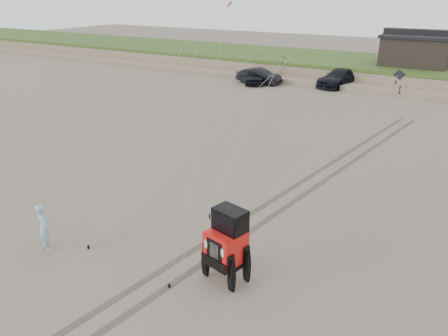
{
  "coord_description": "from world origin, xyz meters",
  "views": [
    {
      "loc": [
        8.38,
        -9.38,
        8.52
      ],
      "look_at": [
        0.91,
        3.0,
        2.6
      ],
      "focal_mm": 35.0,
      "sensor_mm": 36.0,
      "label": 1
    }
  ],
  "objects_px": {
    "truck_b": "(259,76)",
    "man": "(44,227)",
    "truck_a": "(255,76)",
    "truck_c": "(341,78)",
    "cabin": "(417,49)",
    "jeep": "(226,253)"
  },
  "relations": [
    {
      "from": "truck_b",
      "to": "man",
      "type": "xyz_separation_m",
      "value": [
        6.99,
        -30.27,
        0.15
      ]
    },
    {
      "from": "truck_a",
      "to": "truck_c",
      "type": "distance_m",
      "value": 8.13
    },
    {
      "from": "cabin",
      "to": "truck_b",
      "type": "height_order",
      "value": "cabin"
    },
    {
      "from": "truck_a",
      "to": "truck_b",
      "type": "height_order",
      "value": "truck_a"
    },
    {
      "from": "truck_b",
      "to": "jeep",
      "type": "distance_m",
      "value": 31.42
    },
    {
      "from": "cabin",
      "to": "truck_c",
      "type": "relative_size",
      "value": 1.13
    },
    {
      "from": "truck_b",
      "to": "man",
      "type": "relative_size",
      "value": 2.51
    },
    {
      "from": "truck_c",
      "to": "man",
      "type": "relative_size",
      "value": 3.21
    },
    {
      "from": "truck_c",
      "to": "truck_a",
      "type": "bearing_deg",
      "value": -143.02
    },
    {
      "from": "cabin",
      "to": "man",
      "type": "relative_size",
      "value": 3.61
    },
    {
      "from": "truck_a",
      "to": "man",
      "type": "distance_m",
      "value": 30.95
    },
    {
      "from": "truck_b",
      "to": "man",
      "type": "bearing_deg",
      "value": -163.97
    },
    {
      "from": "truck_c",
      "to": "jeep",
      "type": "bearing_deg",
      "value": -62.76
    },
    {
      "from": "man",
      "to": "jeep",
      "type": "bearing_deg",
      "value": -147.17
    },
    {
      "from": "cabin",
      "to": "man",
      "type": "height_order",
      "value": "cabin"
    },
    {
      "from": "cabin",
      "to": "man",
      "type": "bearing_deg",
      "value": -98.62
    },
    {
      "from": "cabin",
      "to": "truck_b",
      "type": "bearing_deg",
      "value": -147.92
    },
    {
      "from": "cabin",
      "to": "truck_a",
      "type": "bearing_deg",
      "value": -147.96
    },
    {
      "from": "truck_c",
      "to": "jeep",
      "type": "height_order",
      "value": "jeep"
    },
    {
      "from": "cabin",
      "to": "jeep",
      "type": "xyz_separation_m",
      "value": [
        0.48,
        -36.49,
        -2.27
      ]
    },
    {
      "from": "truck_a",
      "to": "jeep",
      "type": "relative_size",
      "value": 0.84
    },
    {
      "from": "cabin",
      "to": "truck_c",
      "type": "bearing_deg",
      "value": -135.87
    }
  ]
}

